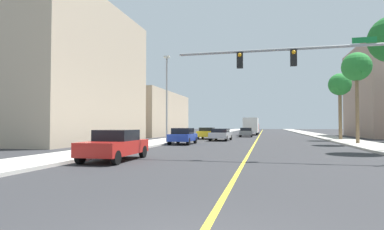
{
  "coord_description": "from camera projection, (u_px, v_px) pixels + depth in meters",
  "views": [
    {
      "loc": [
        0.99,
        -4.01,
        1.74
      ],
      "look_at": [
        -5.4,
        23.23,
        2.64
      ],
      "focal_mm": 29.32,
      "sensor_mm": 36.0,
      "label": 1
    }
  ],
  "objects": [
    {
      "name": "delivery_truck",
      "position": [
        251.0,
        126.0,
        55.28
      ],
      "size": [
        2.52,
        7.62,
        3.0
      ],
      "rotation": [
        0.0,
        0.0,
        -0.02
      ],
      "color": "red",
      "rests_on": "ground"
    },
    {
      "name": "traffic_signal_mast",
      "position": [
        333.0,
        68.0,
        15.41
      ],
      "size": [
        11.66,
        0.36,
        5.99
      ],
      "color": "gray",
      "rests_on": "sidewalk_right"
    },
    {
      "name": "sidewalk_right",
      "position": [
        328.0,
        137.0,
        42.81
      ],
      "size": [
        3.44,
        168.0,
        0.15
      ],
      "primitive_type": "cube",
      "color": "#B2ADA3",
      "rests_on": "ground"
    },
    {
      "name": "car_gray",
      "position": [
        246.0,
        132.0,
        46.14
      ],
      "size": [
        1.96,
        4.03,
        1.34
      ],
      "rotation": [
        0.0,
        0.0,
        0.03
      ],
      "color": "slate",
      "rests_on": "ground"
    },
    {
      "name": "car_silver",
      "position": [
        221.0,
        134.0,
        35.04
      ],
      "size": [
        2.13,
        4.46,
        1.35
      ],
      "rotation": [
        0.0,
        0.0,
        -0.04
      ],
      "color": "#BCBCC1",
      "rests_on": "ground"
    },
    {
      "name": "car_red",
      "position": [
        115.0,
        145.0,
        15.44
      ],
      "size": [
        2.0,
        4.31,
        1.51
      ],
      "rotation": [
        0.0,
        0.0,
        3.15
      ],
      "color": "red",
      "rests_on": "ground"
    },
    {
      "name": "ground",
      "position": [
        258.0,
        137.0,
        44.94
      ],
      "size": [
        192.0,
        192.0,
        0.0
      ],
      "primitive_type": "plane",
      "color": "#2D2D30"
    },
    {
      "name": "building_left_near",
      "position": [
        43.0,
        76.0,
        33.01
      ],
      "size": [
        16.0,
        18.23,
        13.88
      ],
      "primitive_type": "cube",
      "color": "tan",
      "rests_on": "ground"
    },
    {
      "name": "car_blue",
      "position": [
        183.0,
        136.0,
        28.4
      ],
      "size": [
        1.93,
        3.92,
        1.47
      ],
      "rotation": [
        0.0,
        0.0,
        3.15
      ],
      "color": "#1E389E",
      "rests_on": "ground"
    },
    {
      "name": "palm_mid",
      "position": [
        357.0,
        68.0,
        27.84
      ],
      "size": [
        2.53,
        2.53,
        8.06
      ],
      "color": "brown",
      "rests_on": "sidewalk_right"
    },
    {
      "name": "building_left_far",
      "position": [
        143.0,
        114.0,
        53.3
      ],
      "size": [
        10.9,
        20.39,
        7.15
      ],
      "primitive_type": "cube",
      "color": "tan",
      "rests_on": "ground"
    },
    {
      "name": "car_yellow",
      "position": [
        207.0,
        133.0,
        39.15
      ],
      "size": [
        1.94,
        4.07,
        1.43
      ],
      "rotation": [
        0.0,
        0.0,
        3.14
      ],
      "color": "gold",
      "rests_on": "ground"
    },
    {
      "name": "lane_marking_center",
      "position": [
        258.0,
        137.0,
        44.94
      ],
      "size": [
        0.16,
        144.0,
        0.01
      ],
      "primitive_type": "cube",
      "color": "yellow",
      "rests_on": "ground"
    },
    {
      "name": "sidewalk_left",
      "position": [
        195.0,
        136.0,
        47.07
      ],
      "size": [
        3.44,
        168.0,
        0.15
      ],
      "primitive_type": "cube",
      "color": "beige",
      "rests_on": "ground"
    },
    {
      "name": "palm_far",
      "position": [
        340.0,
        86.0,
        35.46
      ],
      "size": [
        2.49,
        2.49,
        7.45
      ],
      "color": "brown",
      "rests_on": "sidewalk_right"
    },
    {
      "name": "street_lamp",
      "position": [
        167.0,
        94.0,
        29.66
      ],
      "size": [
        0.56,
        0.28,
        8.18
      ],
      "color": "gray",
      "rests_on": "sidewalk_left"
    }
  ]
}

